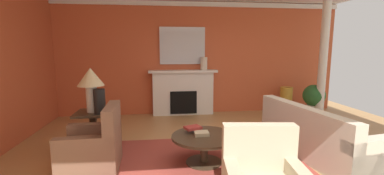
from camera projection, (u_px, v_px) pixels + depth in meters
name	position (u px, v px, depth m)	size (l,w,h in m)	color
ground_plane	(221.00, 156.00, 4.28)	(9.43, 9.43, 0.00)	tan
wall_fireplace	(196.00, 58.00, 6.99)	(7.86, 0.12, 2.99)	#C65633
crown_moulding	(197.00, 4.00, 6.70)	(7.86, 0.08, 0.12)	white
area_rug	(204.00, 163.00, 4.00)	(3.10, 2.25, 0.01)	#993D33
fireplace	(183.00, 94.00, 6.88)	(1.80, 0.35, 1.20)	white
mantel_mirror	(182.00, 46.00, 6.81)	(1.20, 0.04, 0.97)	silver
sofa	(317.00, 138.00, 4.27)	(1.20, 2.21, 0.85)	beige
armchair_near_window	(94.00, 149.00, 3.78)	(0.83, 0.83, 0.95)	brown
coffee_table	(204.00, 143.00, 3.95)	(1.00, 1.00, 0.45)	#3D2D1E
side_table	(94.00, 129.00, 4.41)	(0.56, 0.56, 0.70)	#3D2D1E
table_lamp	(91.00, 81.00, 4.29)	(0.44, 0.44, 0.75)	beige
vase_mantel_right	(204.00, 64.00, 6.78)	(0.18, 0.18, 0.34)	beige
vase_tall_corner	(286.00, 101.00, 6.96)	(0.32, 0.32, 0.74)	#B7892D
vase_on_side_table	(100.00, 101.00, 4.24)	(0.19, 0.19, 0.41)	black
book_red_cover	(201.00, 134.00, 3.94)	(0.22, 0.18, 0.06)	tan
book_art_folio	(193.00, 128.00, 4.07)	(0.25, 0.18, 0.04)	maroon
potted_plant	(314.00, 98.00, 6.70)	(0.56, 0.56, 0.83)	#BCB29E
column_white	(323.00, 59.00, 6.38)	(0.20, 0.20, 2.99)	white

